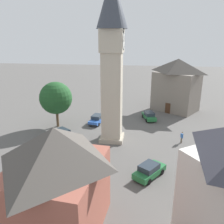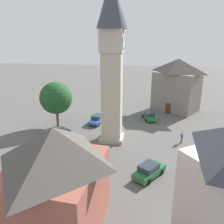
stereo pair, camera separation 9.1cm
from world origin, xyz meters
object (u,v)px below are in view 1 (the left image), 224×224
at_px(car_white_side, 63,134).
at_px(building_terrace_right, 58,180).
at_px(pedestrian, 182,136).
at_px(building_shop_left, 176,85).
at_px(clock_tower, 112,48).
at_px(tree, 56,98).
at_px(car_blue_kerb, 97,119).
at_px(car_red_corner, 149,116).
at_px(car_silver_kerb, 149,170).

bearing_deg(car_white_side, building_terrace_right, 19.96).
bearing_deg(pedestrian, building_shop_left, 177.45).
bearing_deg(clock_tower, tree, -111.30).
relative_size(pedestrian, tree, 0.22).
distance_m(car_blue_kerb, car_red_corner, 9.74).
xyz_separation_m(car_silver_kerb, car_red_corner, (-18.51, 0.01, 0.00)).
bearing_deg(building_terrace_right, car_blue_kerb, -174.53).
bearing_deg(car_red_corner, car_white_side, -50.11).
distance_m(car_white_side, building_terrace_right, 17.44).
xyz_separation_m(tree, building_shop_left, (-12.76, 20.80, 0.39)).
xyz_separation_m(car_silver_kerb, pedestrian, (-9.26, 4.62, 0.25)).
height_order(clock_tower, car_white_side, clock_tower).
distance_m(clock_tower, car_silver_kerb, 16.14).
relative_size(car_blue_kerb, building_terrace_right, 0.51).
relative_size(car_silver_kerb, pedestrian, 2.57).
relative_size(clock_tower, car_silver_kerb, 5.15).
xyz_separation_m(tree, building_terrace_right, (20.90, 8.54, -0.63)).
xyz_separation_m(clock_tower, building_shop_left, (-16.66, 10.80, -7.73)).
distance_m(clock_tower, car_white_side, 14.38).
bearing_deg(pedestrian, clock_tower, -87.58).
bearing_deg(pedestrian, car_blue_kerb, -113.34).
bearing_deg(car_blue_kerb, car_white_side, -26.04).
distance_m(car_red_corner, car_white_side, 16.61).
height_order(clock_tower, building_shop_left, clock_tower).
relative_size(car_blue_kerb, car_red_corner, 0.98).
relative_size(car_red_corner, pedestrian, 2.62).
bearing_deg(clock_tower, car_silver_kerb, 31.72).
height_order(car_red_corner, building_shop_left, building_shop_left).
relative_size(car_white_side, tree, 0.56).
distance_m(car_white_side, tree, 7.01).
xyz_separation_m(car_red_corner, building_shop_left, (-6.98, 5.33, 4.64)).
height_order(building_shop_left, building_terrace_right, building_shop_left).
height_order(clock_tower, building_terrace_right, clock_tower).
bearing_deg(car_blue_kerb, car_silver_kerb, 31.06).
height_order(car_blue_kerb, car_red_corner, same).
bearing_deg(tree, car_blue_kerb, 111.38).
bearing_deg(car_white_side, car_silver_kerb, 58.33).
relative_size(car_blue_kerb, building_shop_left, 0.40).
relative_size(tree, building_terrace_right, 0.90).
relative_size(car_white_side, building_terrace_right, 0.51).
bearing_deg(car_blue_kerb, car_red_corner, 109.90).
relative_size(clock_tower, building_terrace_right, 2.61).
bearing_deg(car_red_corner, car_blue_kerb, -70.10).
distance_m(car_silver_kerb, pedestrian, 10.35).
height_order(tree, building_terrace_right, building_terrace_right).
relative_size(car_red_corner, car_white_side, 1.02).
relative_size(car_silver_kerb, tree, 0.57).
distance_m(car_blue_kerb, tree, 7.99).
relative_size(car_silver_kerb, building_shop_left, 0.41).
relative_size(car_blue_kerb, pedestrian, 2.57).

